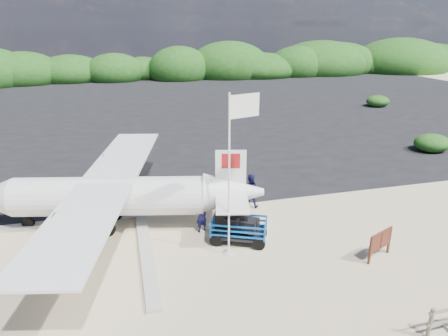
% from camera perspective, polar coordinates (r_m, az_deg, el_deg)
% --- Properties ---
extents(ground, '(160.00, 160.00, 0.00)m').
position_cam_1_polar(ground, '(15.80, 6.28, -12.76)').
color(ground, beige).
extents(asphalt_apron, '(90.00, 50.00, 0.04)m').
position_cam_1_polar(asphalt_apron, '(43.48, -7.90, 8.49)').
color(asphalt_apron, '#B2B2B2').
rests_on(asphalt_apron, ground).
extents(lagoon, '(9.00, 7.00, 0.40)m').
position_cam_1_polar(lagoon, '(16.74, -26.98, -13.02)').
color(lagoon, '#B2B2B2').
rests_on(lagoon, ground).
extents(vegetation_band, '(124.00, 8.00, 4.40)m').
position_cam_1_polar(vegetation_band, '(68.06, -10.62, 12.45)').
color(vegetation_band, '#B2B2B2').
rests_on(vegetation_band, ground).
extents(baggage_cart, '(2.77, 2.26, 1.21)m').
position_cam_1_polar(baggage_cart, '(16.81, 2.14, -10.45)').
color(baggage_cart, '#0C54B8').
rests_on(baggage_cart, ground).
extents(flagpole, '(1.36, 0.86, 6.30)m').
position_cam_1_polar(flagpole, '(16.05, 0.68, -12.06)').
color(flagpole, white).
rests_on(flagpole, ground).
extents(signboard, '(1.39, 0.69, 1.19)m').
position_cam_1_polar(signboard, '(16.82, 21.14, -11.92)').
color(signboard, '#5B2A1A').
rests_on(signboard, ground).
extents(crew_a, '(0.63, 0.53, 1.47)m').
position_cam_1_polar(crew_a, '(17.24, -3.25, -6.87)').
color(crew_a, '#111242').
rests_on(crew_a, ground).
extents(crew_b, '(1.01, 0.90, 1.71)m').
position_cam_1_polar(crew_b, '(19.46, 3.76, -3.24)').
color(crew_b, '#111242').
rests_on(crew_b, ground).
extents(crew_c, '(0.93, 0.57, 1.48)m').
position_cam_1_polar(crew_c, '(17.34, 0.22, -6.64)').
color(crew_c, '#111242').
rests_on(crew_c, ground).
extents(aircraft_large, '(17.98, 17.98, 4.49)m').
position_cam_1_polar(aircraft_large, '(44.97, 12.12, 8.62)').
color(aircraft_large, '#B2B2B2').
rests_on(aircraft_large, ground).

